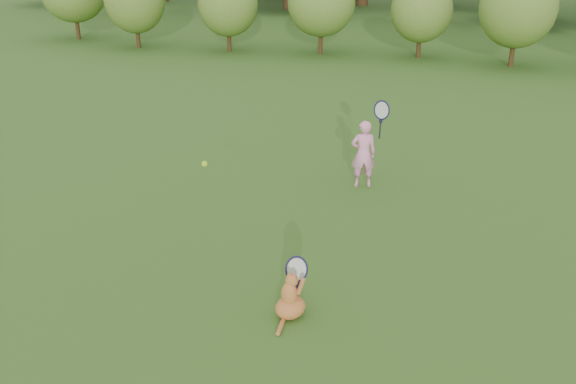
% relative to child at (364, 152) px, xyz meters
% --- Properties ---
extents(ground, '(100.00, 100.00, 0.00)m').
position_rel_child_xyz_m(ground, '(-0.74, -2.98, -0.57)').
color(ground, '#305016').
rests_on(ground, ground).
extents(shrub_row, '(28.00, 3.00, 2.80)m').
position_rel_child_xyz_m(shrub_row, '(-0.74, 10.02, 0.83)').
color(shrub_row, '#4D7023').
rests_on(shrub_row, ground).
extents(child, '(0.63, 0.38, 1.62)m').
position_rel_child_xyz_m(child, '(0.00, 0.00, 0.00)').
color(child, pink).
rests_on(child, ground).
extents(cat, '(0.48, 0.76, 0.69)m').
position_rel_child_xyz_m(cat, '(0.03, -3.82, -0.30)').
color(cat, '#B55722').
rests_on(cat, ground).
extents(tennis_ball, '(0.08, 0.08, 0.08)m').
position_rel_child_xyz_m(tennis_ball, '(-1.56, -2.46, 0.50)').
color(tennis_ball, '#A6D619').
rests_on(tennis_ball, ground).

